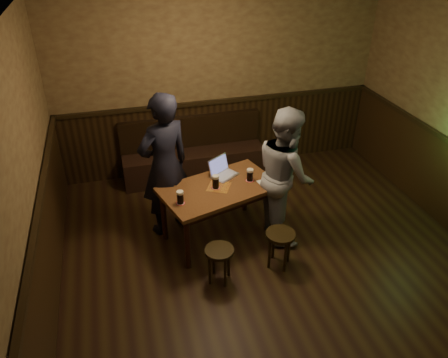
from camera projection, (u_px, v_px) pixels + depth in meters
The scene contains 12 objects.
room at pixel (289, 189), 4.44m from camera, with size 5.04×6.04×2.84m.
bench at pixel (194, 158), 6.87m from camera, with size 2.20×0.50×0.95m.
pub_table at pixel (219, 194), 5.38m from camera, with size 1.57×1.17×0.75m.
stool_left at pixel (219, 256), 4.84m from camera, with size 0.41×0.41×0.44m.
stool_right at pixel (280, 240), 5.05m from camera, with size 0.40×0.40×0.47m.
pint_left at pixel (180, 197), 4.98m from camera, with size 0.11×0.11×0.16m.
pint_mid at pixel (216, 182), 5.26m from camera, with size 0.11×0.11×0.17m.
pint_right at pixel (250, 175), 5.41m from camera, with size 0.11×0.11×0.16m.
laptop at pixel (222, 171), 5.54m from camera, with size 0.42×0.40×0.23m.
menu at pixel (267, 182), 5.42m from camera, with size 0.22×0.15×0.00m, color silver.
person_suit at pixel (165, 166), 5.36m from camera, with size 0.69×0.45×1.89m, color black.
person_grey at pixel (285, 174), 5.36m from camera, with size 0.84×0.66×1.73m, color gray.
Camera 1 is at (-1.61, -3.22, 3.59)m, focal length 35.00 mm.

